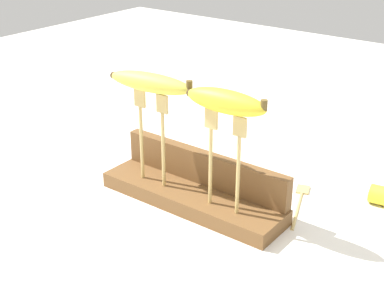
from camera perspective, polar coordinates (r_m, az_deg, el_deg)
The scene contains 9 objects.
ground_plane at distance 1.12m, azimuth 0.00°, elevation -6.12°, with size 3.00×3.00×0.00m, color white.
wooden_board at distance 1.11m, azimuth 0.00°, elevation -5.43°, with size 0.39×0.11×0.03m, color brown.
board_backstop at distance 1.12m, azimuth 1.29°, elevation -2.42°, with size 0.38×0.02×0.07m, color brown.
fork_stand_left at distance 1.09m, azimuth -4.10°, elevation 1.48°, with size 0.08×0.01×0.19m.
fork_stand_right at distance 1.00m, azimuth 3.31°, elevation -0.90°, with size 0.09×0.01×0.19m.
banana_raised_left at distance 1.06m, azimuth -4.25°, elevation 6.24°, with size 0.19×0.06×0.04m.
banana_raised_right at distance 0.96m, azimuth 3.44°, elevation 4.32°, with size 0.16×0.05×0.04m.
fork_fallen_near at distance 1.15m, azimuth 10.88°, elevation -5.51°, with size 0.08×0.17×0.01m.
banana_chunk_near at distance 1.17m, azimuth 18.71°, elevation -4.98°, with size 0.06×0.04×0.04m.
Camera 1 is at (0.59, -0.77, 0.57)m, focal length 52.70 mm.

